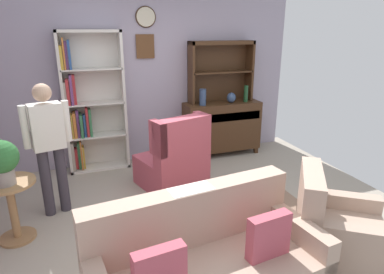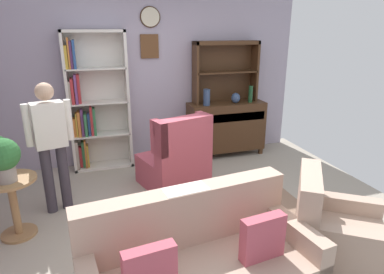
{
  "view_description": "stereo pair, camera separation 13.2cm",
  "coord_description": "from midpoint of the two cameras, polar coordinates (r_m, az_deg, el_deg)",
  "views": [
    {
      "loc": [
        -1.11,
        -3.17,
        2.14
      ],
      "look_at": [
        0.1,
        0.2,
        0.95
      ],
      "focal_mm": 31.21,
      "sensor_mm": 36.0,
      "label": 1
    },
    {
      "loc": [
        -0.98,
        -3.21,
        2.14
      ],
      "look_at": [
        0.1,
        0.2,
        0.95
      ],
      "focal_mm": 31.21,
      "sensor_mm": 36.0,
      "label": 2
    }
  ],
  "objects": [
    {
      "name": "potted_plant_large",
      "position": [
        3.73,
        -28.79,
        -2.98
      ],
      "size": [
        0.33,
        0.33,
        0.45
      ],
      "color": "gray",
      "rests_on": "plant_stand"
    },
    {
      "name": "person_reading",
      "position": [
        4.13,
        -22.13,
        -0.37
      ],
      "size": [
        0.52,
        0.28,
        1.56
      ],
      "color": "#38333D",
      "rests_on": "ground_plane"
    },
    {
      "name": "sideboard",
      "position": [
        5.77,
        6.47,
        1.86
      ],
      "size": [
        1.3,
        0.45,
        0.92
      ],
      "color": "#422816",
      "rests_on": "ground_plane"
    },
    {
      "name": "couch_floral",
      "position": [
        2.82,
        2.75,
        -21.91
      ],
      "size": [
        1.89,
        1.06,
        0.9
      ],
      "color": "tan",
      "rests_on": "ground_plane"
    },
    {
      "name": "plant_stand",
      "position": [
        3.97,
        -27.37,
        -9.69
      ],
      "size": [
        0.52,
        0.52,
        0.66
      ],
      "color": "#997047",
      "rests_on": "ground_plane"
    },
    {
      "name": "vase_tall",
      "position": [
        5.43,
        3.22,
        6.79
      ],
      "size": [
        0.11,
        0.11,
        0.26
      ],
      "primitive_type": "cylinder",
      "color": "#33476B",
      "rests_on": "sideboard"
    },
    {
      "name": "armchair_floral",
      "position": [
        3.52,
        24.02,
        -15.07
      ],
      "size": [
        1.07,
        1.06,
        0.88
      ],
      "color": "tan",
      "rests_on": "ground_plane"
    },
    {
      "name": "ground_plane",
      "position": [
        3.98,
        0.46,
        -14.26
      ],
      "size": [
        5.4,
        4.6,
        0.02
      ],
      "primitive_type": "cube",
      "color": "#9E9384"
    },
    {
      "name": "bookshelf",
      "position": [
        5.26,
        -15.86,
        5.27
      ],
      "size": [
        0.9,
        0.3,
        2.1
      ],
      "color": "silver",
      "rests_on": "ground_plane"
    },
    {
      "name": "vase_round",
      "position": [
        5.65,
        8.14,
        6.61
      ],
      "size": [
        0.15,
        0.15,
        0.17
      ],
      "primitive_type": "ellipsoid",
      "color": "#33476B",
      "rests_on": "sideboard"
    },
    {
      "name": "sideboard_hutch",
      "position": [
        5.67,
        6.4,
        12.4
      ],
      "size": [
        1.1,
        0.26,
        1.0
      ],
      "color": "#422816",
      "rests_on": "sideboard"
    },
    {
      "name": "wall_back",
      "position": [
        5.47,
        -6.54,
        10.56
      ],
      "size": [
        5.0,
        0.09,
        2.8
      ],
      "color": "#A399AD",
      "rests_on": "ground_plane"
    },
    {
      "name": "coffee_table",
      "position": [
        3.42,
        3.24,
        -13.07
      ],
      "size": [
        0.8,
        0.5,
        0.42
      ],
      "color": "#422816",
      "rests_on": "ground_plane"
    },
    {
      "name": "book_stack",
      "position": [
        3.41,
        3.83,
        -11.28
      ],
      "size": [
        0.2,
        0.16,
        0.07
      ],
      "color": "gray",
      "rests_on": "coffee_table"
    },
    {
      "name": "bottle_wine",
      "position": [
        5.74,
        10.62,
        7.22
      ],
      "size": [
        0.07,
        0.07,
        0.28
      ],
      "primitive_type": "cylinder",
      "color": "#194223",
      "rests_on": "sideboard"
    },
    {
      "name": "wingback_chair",
      "position": [
        4.57,
        -1.92,
        -4.22
      ],
      "size": [
        0.98,
        0.99,
        1.05
      ],
      "color": "#B74C5B",
      "rests_on": "ground_plane"
    },
    {
      "name": "area_rug",
      "position": [
        3.8,
        4.9,
        -15.86
      ],
      "size": [
        2.57,
        1.67,
        0.01
      ],
      "primitive_type": "cube",
      "color": "#846651",
      "rests_on": "ground_plane"
    }
  ]
}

